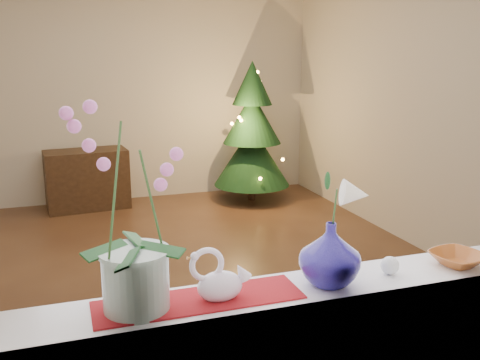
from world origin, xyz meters
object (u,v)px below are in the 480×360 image
object	(u,v)px
swan	(220,275)
amber_dish	(458,260)
paperweight	(390,265)
side_table	(87,179)
blue_vase	(330,249)
xmas_tree	(252,132)
orchid_pot	(132,210)

from	to	relation	value
swan	amber_dish	world-z (taller)	swan
swan	amber_dish	distance (m)	0.97
paperweight	side_table	xyz separation A→B (m)	(-0.89, 4.59, -0.62)
blue_vase	xmas_tree	distance (m)	4.53
orchid_pot	amber_dish	size ratio (longest dim) A/B	3.97
swan	paperweight	bearing A→B (deg)	-12.42
paperweight	side_table	distance (m)	4.71
amber_dish	xmas_tree	world-z (taller)	xmas_tree
xmas_tree	amber_dish	bearing A→B (deg)	-99.37
paperweight	amber_dish	bearing A→B (deg)	-1.10
blue_vase	side_table	size ratio (longest dim) A/B	0.29
amber_dish	orchid_pot	bearing A→B (deg)	179.12
blue_vase	side_table	distance (m)	4.69
orchid_pot	swan	world-z (taller)	orchid_pot
swan	paperweight	xyz separation A→B (m)	(0.66, 0.00, -0.06)
paperweight	side_table	bearing A→B (deg)	100.93
orchid_pot	amber_dish	world-z (taller)	orchid_pot
amber_dish	xmas_tree	bearing A→B (deg)	80.63
xmas_tree	orchid_pot	bearing A→B (deg)	-114.39
amber_dish	paperweight	bearing A→B (deg)	178.90
xmas_tree	side_table	world-z (taller)	xmas_tree
orchid_pot	blue_vase	bearing A→B (deg)	-1.66
swan	xmas_tree	bearing A→B (deg)	55.95
blue_vase	xmas_tree	xyz separation A→B (m)	(1.28, 4.34, -0.22)
xmas_tree	side_table	distance (m)	1.99
blue_vase	amber_dish	xyz separation A→B (m)	(0.56, 0.00, -0.11)
orchid_pot	xmas_tree	bearing A→B (deg)	65.61
swan	side_table	xyz separation A→B (m)	(-0.22, 4.59, -0.67)
paperweight	blue_vase	bearing A→B (deg)	-178.58
amber_dish	side_table	world-z (taller)	amber_dish
swan	xmas_tree	world-z (taller)	xmas_tree
swan	blue_vase	xyz separation A→B (m)	(0.41, -0.00, 0.04)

